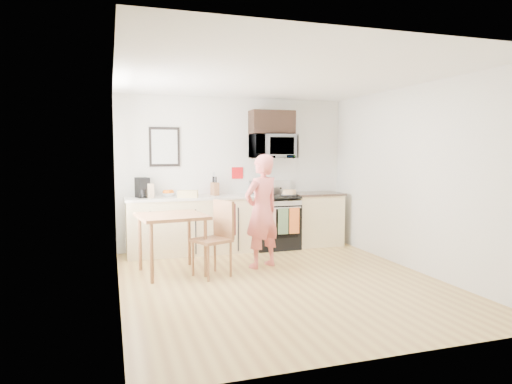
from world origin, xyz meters
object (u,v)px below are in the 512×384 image
object	(u,v)px
chair	(220,227)
range	(274,223)
cake	(289,193)
person	(262,211)
dining_table	(171,221)
microwave	(273,146)

from	to	relation	value
chair	range	bearing A→B (deg)	24.60
range	chair	size ratio (longest dim) A/B	1.14
range	cake	world-z (taller)	range
person	dining_table	xyz separation A→B (m)	(-1.29, 0.04, -0.09)
chair	cake	size ratio (longest dim) A/B	3.60
cake	chair	bearing A→B (deg)	-139.83
chair	dining_table	bearing A→B (deg)	135.20
dining_table	person	bearing A→B (deg)	-1.75
microwave	person	world-z (taller)	microwave
chair	cake	bearing A→B (deg)	17.46
microwave	cake	bearing A→B (deg)	-45.26
range	chair	xyz separation A→B (m)	(-1.30, -1.40, 0.22)
person	microwave	bearing A→B (deg)	-139.08
microwave	dining_table	distance (m)	2.52
dining_table	chair	size ratio (longest dim) A/B	0.86
cake	range	bearing A→B (deg)	151.48
range	dining_table	size ratio (longest dim) A/B	1.33
microwave	dining_table	xyz separation A→B (m)	(-1.92, -1.26, -1.04)
range	chair	bearing A→B (deg)	-132.69
dining_table	cake	bearing A→B (deg)	25.69
microwave	chair	bearing A→B (deg)	-130.64
dining_table	range	bearing A→B (deg)	30.99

